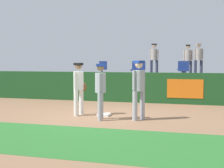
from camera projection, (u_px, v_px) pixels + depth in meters
ground_plane at (103, 116)px, 10.29m from camera, size 60.00×60.00×0.00m
grass_foreground_strip at (63, 139)px, 7.27m from camera, size 18.00×2.80×0.01m
first_base at (104, 115)px, 10.43m from camera, size 0.40×0.40×0.08m
player_fielder_home at (79, 85)px, 10.46m from camera, size 0.42×0.53×1.77m
player_runner_visitor at (139, 86)px, 9.62m from camera, size 0.49×0.49×1.84m
player_coach_visitor at (100, 87)px, 9.63m from camera, size 0.39×0.48×1.75m
field_wall at (129, 87)px, 13.94m from camera, size 18.00×0.26×1.34m
bleacher_platform at (139, 87)px, 16.43m from camera, size 18.00×4.80×1.00m
seat_back_center at (141, 68)px, 17.01m from camera, size 0.47×0.44×0.84m
seat_front_center at (136, 69)px, 15.25m from camera, size 0.47×0.44×0.84m
seat_back_right at (182, 68)px, 16.42m from camera, size 0.48×0.44×0.84m
seat_front_right at (184, 69)px, 14.64m from camera, size 0.46×0.44×0.84m
seat_back_left at (102, 68)px, 17.60m from camera, size 0.45×0.44×0.84m
spectator_hooded at (154, 57)px, 17.79m from camera, size 0.51×0.41×1.83m
spectator_capped at (188, 58)px, 17.06m from camera, size 0.49×0.36×1.74m
spectator_casual at (198, 57)px, 16.84m from camera, size 0.49×0.42×1.80m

